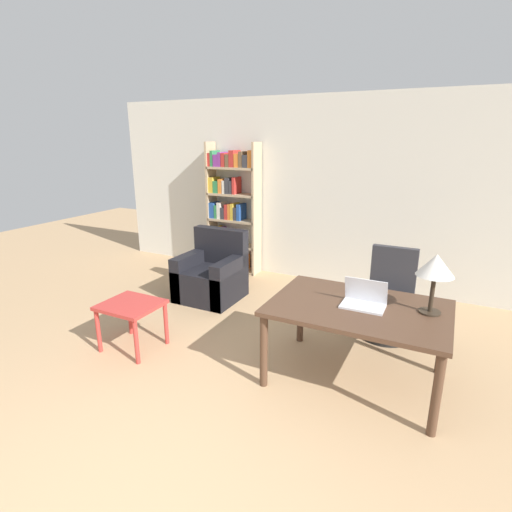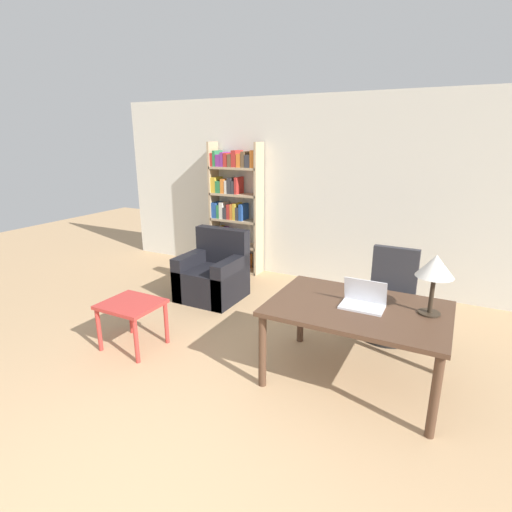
% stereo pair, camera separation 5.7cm
% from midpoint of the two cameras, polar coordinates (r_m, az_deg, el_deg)
% --- Properties ---
extents(wall_back, '(8.00, 0.06, 2.70)m').
position_cam_midpoint_polar(wall_back, '(5.86, 13.87, 8.61)').
color(wall_back, silver).
rests_on(wall_back, ground_plane).
extents(desk, '(1.50, 1.03, 0.72)m').
position_cam_midpoint_polar(desk, '(3.61, 14.69, -8.22)').
color(desk, '#4C3323').
rests_on(desk, ground_plane).
extents(laptop, '(0.36, 0.23, 0.24)m').
position_cam_midpoint_polar(laptop, '(3.57, 15.50, -6.21)').
color(laptop, silver).
rests_on(laptop, desk).
extents(table_lamp, '(0.30, 0.30, 0.51)m').
position_cam_midpoint_polar(table_lamp, '(3.50, 24.67, -1.55)').
color(table_lamp, '#2D2319').
rests_on(table_lamp, desk).
extents(office_chair, '(0.56, 0.56, 0.97)m').
position_cam_midpoint_polar(office_chair, '(4.64, 18.93, -5.82)').
color(office_chair, black).
rests_on(office_chair, ground_plane).
extents(side_table_blue, '(0.58, 0.51, 0.50)m').
position_cam_midpoint_polar(side_table_blue, '(4.32, -16.98, -7.37)').
color(side_table_blue, '#B2332D').
rests_on(side_table_blue, ground_plane).
extents(armchair, '(0.78, 0.75, 0.92)m').
position_cam_midpoint_polar(armchair, '(5.46, -5.84, -2.90)').
color(armchair, black).
rests_on(armchair, ground_plane).
extents(bookshelf, '(0.86, 0.28, 2.05)m').
position_cam_midpoint_polar(bookshelf, '(6.45, -3.09, 6.42)').
color(bookshelf, tan).
rests_on(bookshelf, ground_plane).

